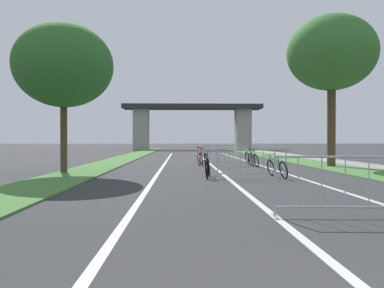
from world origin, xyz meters
The scene contains 18 objects.
grass_verge_left centered at (-5.58, 26.28, 0.03)m, with size 2.04×64.25×0.05m, color #477A38.
grass_verge_right centered at (5.58, 26.28, 0.03)m, with size 2.04×64.25×0.05m, color #477A38.
sidewalk_path_right centered at (7.51, 26.28, 0.04)m, with size 1.83×64.25×0.08m, color gray.
lane_stripe_center centered at (0.00, 18.58, 0.00)m, with size 0.14×37.17×0.01m, color silver.
lane_stripe_right_lane centered at (2.51, 18.58, 0.00)m, with size 0.14×37.17×0.01m, color silver.
lane_stripe_left_lane centered at (-2.51, 18.58, 0.00)m, with size 0.14×37.17×0.01m, color silver.
overpass_bridge centered at (0.00, 53.10, 4.21)m, with size 19.20×3.83×6.27m.
tree_left_oak_near centered at (-6.23, 13.92, 4.25)m, with size 3.88×3.88×5.91m.
tree_right_pine_near centered at (5.73, 17.23, 5.53)m, with size 4.29×4.29×7.39m.
crowd_barrier_nearest centered at (1.17, 4.84, 0.52)m, with size 2.45×0.57×1.05m.
crowd_barrier_second centered at (0.81, 11.57, 0.52)m, with size 2.45×0.57×1.05m.
crowd_barrier_third centered at (0.63, 18.29, 0.52)m, with size 2.44×0.53×1.05m.
bicycle_green_0 centered at (1.99, 17.73, 0.37)m, with size 0.48×1.64×0.99m.
bicycle_teal_1 centered at (1.75, 11.93, 0.34)m, with size 0.66×1.69×0.85m.
bicycle_silver_2 centered at (2.01, 18.88, 0.38)m, with size 0.50×1.78×0.97m.
bicycle_white_3 centered at (-0.48, 17.90, 0.38)m, with size 0.50×1.72×1.02m.
bicycle_orange_4 centered at (-0.60, 18.86, 0.39)m, with size 0.47×1.65×1.00m.
bicycle_black_5 centered at (-0.68, 11.93, 0.36)m, with size 0.53×1.65×0.93m.
Camera 1 is at (-1.61, -1.69, 1.31)m, focal length 36.74 mm.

